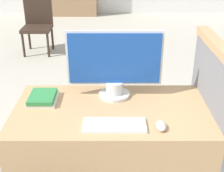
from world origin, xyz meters
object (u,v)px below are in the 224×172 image
Objects in this scene: keyboard at (114,125)px; mouse at (160,126)px; far_chair at (37,22)px; monitor at (114,65)px; book_stack at (42,98)px.

mouse reaches higher than keyboard.
mouse is 0.11× the size of far_chair.
monitor is 0.49m from book_stack.
far_chair is at bearing 111.08° from monitor.
keyboard is 0.52m from book_stack.
far_chair is at bearing 112.48° from mouse.
monitor is at bearing -109.24° from far_chair.
book_stack is 3.25m from far_chair.
mouse is at bearing -57.22° from monitor.
far_chair is (-1.43, 3.46, -0.32)m from mouse.
book_stack reaches higher than mouse.
keyboard is 1.65× the size of book_stack.
monitor is at bearing 89.70° from keyboard.
monitor is at bearing 122.78° from mouse.
far_chair is at bearing 103.32° from book_stack.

